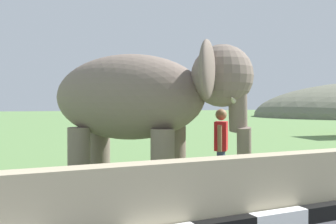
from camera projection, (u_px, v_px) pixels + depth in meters
name	position (u px, v px, depth m)	size (l,w,h in m)	color
barrier_parapet	(89.00, 209.00, 4.37)	(28.00, 0.36, 1.00)	tan
elephant	(146.00, 99.00, 7.24)	(3.90, 3.74, 2.86)	#7A695E
person_handler	(221.00, 145.00, 7.44)	(0.48, 0.58, 1.66)	navy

